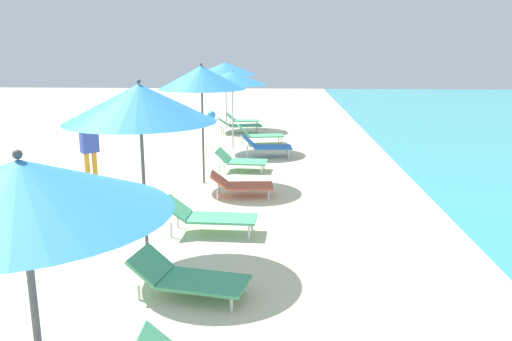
{
  "coord_description": "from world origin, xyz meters",
  "views": [
    {
      "loc": [
        1.08,
        0.86,
        3.06
      ],
      "look_at": [
        0.71,
        8.45,
        1.24
      ],
      "focal_mm": 36.25,
      "sensor_mm": 36.0,
      "label": 1
    }
  ],
  "objects_px": {
    "umbrella_fifth": "(232,78)",
    "umbrella_second": "(21,188)",
    "lounger_fifth_inland": "(266,146)",
    "beach_ball": "(211,115)",
    "umbrella_fourth": "(202,78)",
    "lounger_fourth_inland": "(241,184)",
    "lounger_fifth_shoreside": "(259,134)",
    "lounger_third_inland": "(188,277)",
    "umbrella_farthest": "(226,69)",
    "lounger_farthest_inland": "(239,125)",
    "lounger_fourth_shoreside": "(240,160)",
    "lounger_farthest_shoreside": "(242,120)",
    "lounger_third_shoreside": "(209,216)",
    "person_walking_near": "(89,144)",
    "umbrella_third": "(140,103)"
  },
  "relations": [
    {
      "from": "lounger_farthest_inland",
      "to": "umbrella_fourth",
      "type": "bearing_deg",
      "value": -105.46
    },
    {
      "from": "lounger_fifth_shoreside",
      "to": "lounger_fifth_inland",
      "type": "bearing_deg",
      "value": -93.29
    },
    {
      "from": "lounger_third_shoreside",
      "to": "lounger_farthest_shoreside",
      "type": "relative_size",
      "value": 1.2
    },
    {
      "from": "umbrella_third",
      "to": "lounger_farthest_shoreside",
      "type": "bearing_deg",
      "value": 88.32
    },
    {
      "from": "lounger_third_inland",
      "to": "lounger_fourth_shoreside",
      "type": "bearing_deg",
      "value": 100.33
    },
    {
      "from": "lounger_fourth_shoreside",
      "to": "lounger_fourth_inland",
      "type": "height_order",
      "value": "lounger_fourth_shoreside"
    },
    {
      "from": "lounger_third_inland",
      "to": "umbrella_fourth",
      "type": "distance_m",
      "value": 5.94
    },
    {
      "from": "lounger_fifth_inland",
      "to": "beach_ball",
      "type": "distance_m",
      "value": 8.09
    },
    {
      "from": "lounger_farthest_shoreside",
      "to": "beach_ball",
      "type": "relative_size",
      "value": 3.52
    },
    {
      "from": "lounger_third_inland",
      "to": "lounger_fourth_shoreside",
      "type": "height_order",
      "value": "lounger_fourth_shoreside"
    },
    {
      "from": "lounger_third_shoreside",
      "to": "lounger_fifth_inland",
      "type": "bearing_deg",
      "value": 85.44
    },
    {
      "from": "lounger_farthest_inland",
      "to": "beach_ball",
      "type": "distance_m",
      "value": 3.85
    },
    {
      "from": "umbrella_fourth",
      "to": "lounger_farthest_shoreside",
      "type": "height_order",
      "value": "umbrella_fourth"
    },
    {
      "from": "lounger_third_shoreside",
      "to": "lounger_fifth_shoreside",
      "type": "xyz_separation_m",
      "value": [
        0.5,
        8.35,
        -0.02
      ]
    },
    {
      "from": "lounger_third_inland",
      "to": "umbrella_farthest",
      "type": "bearing_deg",
      "value": 105.4
    },
    {
      "from": "lounger_fourth_inland",
      "to": "lounger_fifth_shoreside",
      "type": "height_order",
      "value": "lounger_fifth_shoreside"
    },
    {
      "from": "lounger_fourth_shoreside",
      "to": "lounger_farthest_inland",
      "type": "height_order",
      "value": "lounger_farthest_inland"
    },
    {
      "from": "umbrella_second",
      "to": "lounger_fourth_shoreside",
      "type": "bearing_deg",
      "value": 86.86
    },
    {
      "from": "umbrella_fourth",
      "to": "lounger_fourth_inland",
      "type": "relative_size",
      "value": 2.03
    },
    {
      "from": "lounger_third_shoreside",
      "to": "lounger_farthest_shoreside",
      "type": "bearing_deg",
      "value": 94.14
    },
    {
      "from": "umbrella_third",
      "to": "lounger_fifth_shoreside",
      "type": "xyz_separation_m",
      "value": [
        1.25,
        9.51,
        -2.01
      ]
    },
    {
      "from": "lounger_farthest_inland",
      "to": "umbrella_fifth",
      "type": "bearing_deg",
      "value": -102.15
    },
    {
      "from": "umbrella_second",
      "to": "umbrella_fifth",
      "type": "xyz_separation_m",
      "value": [
        0.1,
        12.45,
        -0.07
      ]
    },
    {
      "from": "umbrella_fifth",
      "to": "lounger_farthest_shoreside",
      "type": "xyz_separation_m",
      "value": [
        -0.1,
        5.01,
        -1.93
      ]
    },
    {
      "from": "umbrella_farthest",
      "to": "umbrella_third",
      "type": "bearing_deg",
      "value": -89.36
    },
    {
      "from": "umbrella_fourth",
      "to": "lounger_fifth_shoreside",
      "type": "height_order",
      "value": "umbrella_fourth"
    },
    {
      "from": "lounger_fourth_inland",
      "to": "umbrella_fifth",
      "type": "distance_m",
      "value": 5.33
    },
    {
      "from": "lounger_fifth_shoreside",
      "to": "person_walking_near",
      "type": "height_order",
      "value": "person_walking_near"
    },
    {
      "from": "lounger_third_inland",
      "to": "umbrella_farthest",
      "type": "relative_size",
      "value": 0.61
    },
    {
      "from": "lounger_farthest_shoreside",
      "to": "lounger_farthest_inland",
      "type": "xyz_separation_m",
      "value": [
        0.02,
        -1.82,
        0.07
      ]
    },
    {
      "from": "lounger_third_inland",
      "to": "lounger_fourth_inland",
      "type": "distance_m",
      "value": 4.49
    },
    {
      "from": "umbrella_fifth",
      "to": "lounger_fifth_inland",
      "type": "height_order",
      "value": "umbrella_fifth"
    },
    {
      "from": "person_walking_near",
      "to": "lounger_fifth_shoreside",
      "type": "bearing_deg",
      "value": -73.45
    },
    {
      "from": "lounger_fourth_shoreside",
      "to": "umbrella_fifth",
      "type": "bearing_deg",
      "value": 103.74
    },
    {
      "from": "lounger_fifth_shoreside",
      "to": "umbrella_fifth",
      "type": "bearing_deg",
      "value": -134.07
    },
    {
      "from": "lounger_fourth_shoreside",
      "to": "lounger_farthest_inland",
      "type": "bearing_deg",
      "value": 99.5
    },
    {
      "from": "lounger_fourth_inland",
      "to": "lounger_farthest_shoreside",
      "type": "relative_size",
      "value": 1.02
    },
    {
      "from": "lounger_fifth_inland",
      "to": "person_walking_near",
      "type": "distance_m",
      "value": 5.21
    },
    {
      "from": "lounger_third_shoreside",
      "to": "lounger_farthest_inland",
      "type": "distance_m",
      "value": 10.38
    },
    {
      "from": "lounger_third_inland",
      "to": "lounger_farthest_inland",
      "type": "xyz_separation_m",
      "value": [
        -0.38,
        12.6,
        0.07
      ]
    },
    {
      "from": "lounger_fifth_shoreside",
      "to": "beach_ball",
      "type": "height_order",
      "value": "lounger_fifth_shoreside"
    },
    {
      "from": "umbrella_third",
      "to": "lounger_fourth_shoreside",
      "type": "bearing_deg",
      "value": 80.79
    },
    {
      "from": "lounger_fifth_inland",
      "to": "lounger_farthest_shoreside",
      "type": "distance_m",
      "value": 6.04
    },
    {
      "from": "lounger_fifth_shoreside",
      "to": "lounger_farthest_inland",
      "type": "height_order",
      "value": "lounger_fifth_shoreside"
    },
    {
      "from": "umbrella_third",
      "to": "person_walking_near",
      "type": "distance_m",
      "value": 4.67
    },
    {
      "from": "lounger_fourth_inland",
      "to": "beach_ball",
      "type": "xyz_separation_m",
      "value": [
        -2.18,
        11.68,
        -0.07
      ]
    },
    {
      "from": "lounger_third_shoreside",
      "to": "umbrella_farthest",
      "type": "relative_size",
      "value": 0.61
    },
    {
      "from": "umbrella_farthest",
      "to": "lounger_farthest_shoreside",
      "type": "relative_size",
      "value": 1.94
    },
    {
      "from": "umbrella_fifth",
      "to": "umbrella_second",
      "type": "bearing_deg",
      "value": -90.47
    },
    {
      "from": "lounger_third_shoreside",
      "to": "beach_ball",
      "type": "xyz_separation_m",
      "value": [
        -1.82,
        13.93,
        -0.13
      ]
    }
  ]
}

